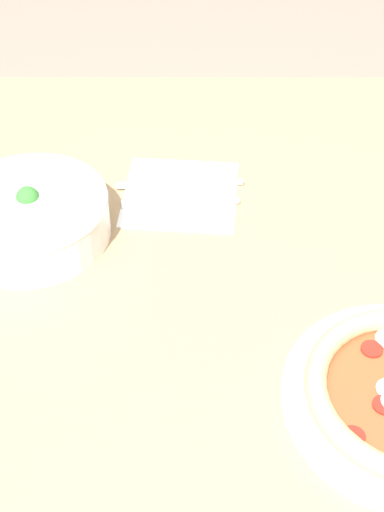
% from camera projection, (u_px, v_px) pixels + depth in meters
% --- Properties ---
extents(dining_table, '(1.10, 1.08, 0.75)m').
position_uv_depth(dining_table, '(220.00, 338.00, 1.00)').
color(dining_table, tan).
rests_on(dining_table, ground_plane).
extents(bowl, '(0.22, 0.22, 0.08)m').
position_uv_depth(bowl, '(30.00, 215.00, 0.99)').
color(bowl, white).
rests_on(bowl, dining_table).
extents(napkin, '(0.18, 0.18, 0.00)m').
position_uv_depth(napkin, '(181.00, 194.00, 1.08)').
color(napkin, white).
rests_on(napkin, dining_table).
extents(fork, '(0.02, 0.18, 0.00)m').
position_uv_depth(fork, '(182.00, 202.00, 1.06)').
color(fork, silver).
rests_on(fork, napkin).
extents(knife, '(0.02, 0.20, 0.01)m').
position_uv_depth(knife, '(186.00, 183.00, 1.09)').
color(knife, silver).
rests_on(knife, napkin).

